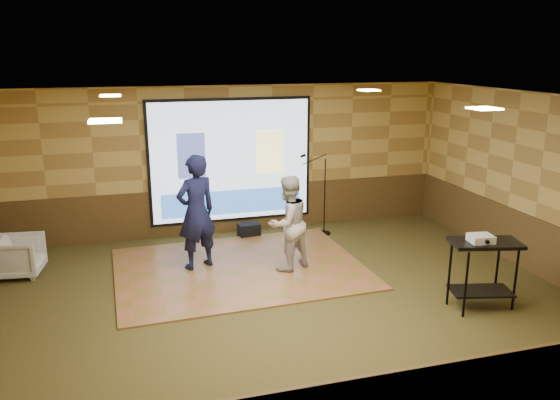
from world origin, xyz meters
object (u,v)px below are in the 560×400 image
object	(u,v)px
projector_screen	(231,162)
player_right	(288,223)
projector	(481,239)
dance_floor	(240,268)
av_table	(484,261)
banquet_chair	(19,256)
mic_stand	(322,211)
duffel_bag	(249,230)
player_left	(196,212)

from	to	relation	value
projector_screen	player_right	world-z (taller)	projector_screen
projector	dance_floor	bearing A→B (deg)	148.50
projector_screen	av_table	xyz separation A→B (m)	(2.82, -4.42, -0.75)
dance_floor	banquet_chair	distance (m)	3.69
dance_floor	player_right	distance (m)	1.17
dance_floor	mic_stand	bearing A→B (deg)	34.80
projector	duffel_bag	bearing A→B (deg)	128.46
dance_floor	banquet_chair	xyz separation A→B (m)	(-3.60, 0.75, 0.32)
projector_screen	duffel_bag	xyz separation A→B (m)	(0.26, -0.39, -1.34)
player_right	banquet_chair	distance (m)	4.53
dance_floor	player_right	world-z (taller)	player_right
projector_screen	dance_floor	xyz separation A→B (m)	(-0.28, -2.04, -1.46)
player_right	mic_stand	bearing A→B (deg)	-151.51
dance_floor	duffel_bag	bearing A→B (deg)	72.07
player_left	banquet_chair	bearing A→B (deg)	-33.06
projector	duffel_bag	distance (m)	4.83
banquet_chair	duffel_bag	distance (m)	4.24
dance_floor	player_left	size ratio (longest dim) A/B	2.11
av_table	projector_screen	bearing A→B (deg)	122.50
av_table	player_right	bearing A→B (deg)	137.47
player_left	player_right	world-z (taller)	player_left
av_table	mic_stand	xyz separation A→B (m)	(-1.09, 3.77, -0.23)
av_table	player_left	bearing A→B (deg)	145.36
dance_floor	player_left	world-z (taller)	player_left
player_right	av_table	world-z (taller)	player_right
player_right	projector	size ratio (longest dim) A/B	5.05
dance_floor	av_table	xyz separation A→B (m)	(3.09, -2.38, 0.71)
player_right	dance_floor	bearing A→B (deg)	-43.77
dance_floor	av_table	bearing A→B (deg)	-37.62
player_left	projector_screen	bearing A→B (deg)	-140.86
mic_stand	banquet_chair	xyz separation A→B (m)	(-5.60, -0.64, -0.16)
projector_screen	duffel_bag	distance (m)	1.42
player_right	av_table	distance (m)	3.14
player_left	av_table	bearing A→B (deg)	122.47
projector_screen	mic_stand	size ratio (longest dim) A/B	1.96
mic_stand	banquet_chair	distance (m)	5.64
dance_floor	av_table	distance (m)	3.97
projector	av_table	bearing A→B (deg)	12.09
projector	duffel_bag	size ratio (longest dim) A/B	0.76
mic_stand	dance_floor	bearing A→B (deg)	-150.38
player_left	player_right	size ratio (longest dim) A/B	1.21
projector	duffel_bag	world-z (taller)	projector
av_table	dance_floor	bearing A→B (deg)	142.38
av_table	duffel_bag	bearing A→B (deg)	122.40
mic_stand	banquet_chair	world-z (taller)	mic_stand
av_table	projector	world-z (taller)	projector
projector_screen	banquet_chair	size ratio (longest dim) A/B	4.48
dance_floor	banquet_chair	size ratio (longest dim) A/B	5.64
projector_screen	player_right	xyz separation A→B (m)	(0.51, -2.30, -0.63)
player_right	player_left	bearing A→B (deg)	-43.61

